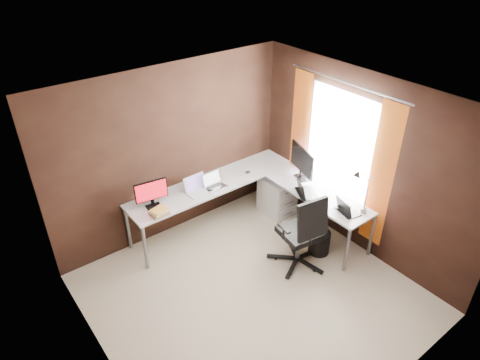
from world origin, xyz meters
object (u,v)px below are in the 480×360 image
at_px(laptop_white, 197,188).
at_px(laptop_silver, 214,184).
at_px(office_chair, 301,244).
at_px(wastebasket, 319,242).
at_px(monitor_right, 302,161).
at_px(drawer_pedestal, 277,195).
at_px(monitor_left, 151,192).
at_px(laptop_black_big, 304,191).
at_px(desk_lamp, 360,187).
at_px(book_stack, 160,212).
at_px(laptop_black_small, 346,209).

xyz_separation_m(laptop_white, laptop_silver, (0.25, -0.04, -0.00)).
relative_size(office_chair, wastebasket, 3.32).
bearing_deg(monitor_right, drawer_pedestal, 38.95).
xyz_separation_m(monitor_left, monitor_right, (2.07, -0.70, 0.07)).
relative_size(laptop_black_big, wastebasket, 1.27).
xyz_separation_m(drawer_pedestal, laptop_silver, (-1.01, 0.26, 0.48)).
bearing_deg(drawer_pedestal, wastebasket, -99.44).
height_order(monitor_left, laptop_silver, monitor_left).
xyz_separation_m(monitor_left, wastebasket, (1.75, -1.45, -0.78)).
xyz_separation_m(monitor_left, desk_lamp, (2.06, -1.75, 0.16)).
xyz_separation_m(monitor_right, book_stack, (-2.09, 0.49, -0.25)).
height_order(laptop_silver, laptop_black_small, laptop_silver).
bearing_deg(wastebasket, office_chair, 179.03).
bearing_deg(monitor_left, monitor_right, -10.28).
xyz_separation_m(laptop_white, laptop_black_big, (1.14, -0.98, 0.00)).
distance_m(laptop_black_small, office_chair, 0.75).
bearing_deg(monitor_left, drawer_pedestal, -2.21).
xyz_separation_m(monitor_right, wastebasket, (-0.32, -0.75, -0.85)).
height_order(monitor_left, laptop_black_small, monitor_left).
bearing_deg(book_stack, monitor_right, -13.17).
relative_size(book_stack, desk_lamp, 0.42).
distance_m(laptop_white, laptop_silver, 0.26).
xyz_separation_m(monitor_right, laptop_white, (-1.40, 0.65, -0.24)).
bearing_deg(laptop_black_big, laptop_black_small, -141.54).
bearing_deg(laptop_black_small, monitor_left, 61.90).
height_order(drawer_pedestal, laptop_white, laptop_white).
distance_m(laptop_black_big, desk_lamp, 0.83).
height_order(laptop_silver, office_chair, office_chair).
bearing_deg(laptop_black_big, laptop_silver, 70.77).
bearing_deg(monitor_right, laptop_white, 82.02).
distance_m(drawer_pedestal, book_stack, 2.01).
xyz_separation_m(drawer_pedestal, laptop_white, (-1.26, 0.31, 0.48)).
relative_size(drawer_pedestal, laptop_white, 1.72).
relative_size(laptop_white, desk_lamp, 0.58).
bearing_deg(desk_lamp, laptop_black_big, 131.67).
bearing_deg(laptop_white, laptop_black_small, -54.28).
bearing_deg(monitor_left, book_stack, -85.68).
distance_m(monitor_right, desk_lamp, 1.05).
relative_size(laptop_black_big, laptop_black_small, 1.24).
distance_m(monitor_right, office_chair, 1.23).
xyz_separation_m(desk_lamp, office_chair, (-0.68, 0.30, -0.78)).
height_order(book_stack, desk_lamp, desk_lamp).
distance_m(drawer_pedestal, laptop_black_small, 1.40).
bearing_deg(desk_lamp, drawer_pedestal, 117.79).
distance_m(desk_lamp, office_chair, 1.08).
distance_m(monitor_left, book_stack, 0.28).
relative_size(monitor_left, laptop_black_big, 1.04).
relative_size(laptop_black_small, wastebasket, 1.03).
relative_size(laptop_white, office_chair, 0.31).
bearing_deg(laptop_white, monitor_left, 172.87).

